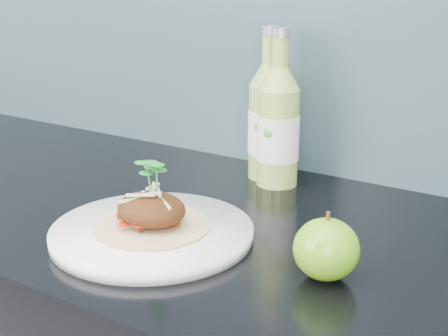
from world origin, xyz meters
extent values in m
cylinder|color=white|center=(-0.05, 1.59, 0.91)|extent=(0.35, 0.35, 0.02)
cylinder|color=tan|center=(-0.05, 1.59, 0.92)|extent=(0.16, 0.16, 0.00)
ellipsoid|color=#4F270E|center=(-0.05, 1.59, 0.94)|extent=(0.10, 0.09, 0.05)
ellipsoid|color=#47900F|center=(0.20, 1.61, 0.94)|extent=(0.09, 0.09, 0.08)
cylinder|color=#472D14|center=(0.20, 1.61, 0.98)|extent=(0.01, 0.00, 0.01)
cylinder|color=#89B64B|center=(-0.05, 1.91, 0.98)|extent=(0.09, 0.09, 0.17)
cone|color=#89B64B|center=(-0.05, 1.91, 1.08)|extent=(0.07, 0.07, 0.04)
cylinder|color=#89B64B|center=(-0.05, 1.91, 1.13)|extent=(0.03, 0.03, 0.05)
cylinder|color=silver|center=(-0.05, 1.91, 1.16)|extent=(0.03, 0.03, 0.01)
cylinder|color=white|center=(-0.05, 1.91, 0.98)|extent=(0.10, 0.10, 0.08)
ellipsoid|color=#59A533|center=(-0.05, 1.87, 1.00)|extent=(0.02, 0.00, 0.02)
cylinder|color=#9BBE4F|center=(-0.02, 1.88, 0.98)|extent=(0.09, 0.09, 0.17)
cone|color=#9BBE4F|center=(-0.02, 1.88, 1.08)|extent=(0.07, 0.07, 0.04)
cylinder|color=#9BBE4F|center=(-0.02, 1.88, 1.13)|extent=(0.03, 0.03, 0.05)
cylinder|color=silver|center=(-0.02, 1.88, 1.16)|extent=(0.03, 0.03, 0.01)
cylinder|color=white|center=(-0.02, 1.88, 0.98)|extent=(0.09, 0.09, 0.08)
ellipsoid|color=#59A533|center=(-0.02, 1.85, 1.00)|extent=(0.02, 0.00, 0.02)
camera|label=1|loc=(0.47, 0.98, 1.26)|focal=50.00mm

